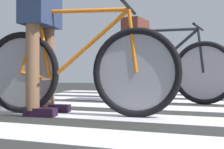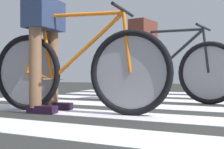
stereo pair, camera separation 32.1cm
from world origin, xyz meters
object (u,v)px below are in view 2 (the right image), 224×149
(cyclist_1_of_2, at_px, (45,39))
(cyclist_2_of_2, at_px, (144,49))
(bicycle_1_of_2, at_px, (75,69))
(bicycle_2_of_2, at_px, (166,71))

(cyclist_1_of_2, bearing_deg, cyclist_2_of_2, 67.03)
(cyclist_1_of_2, bearing_deg, bicycle_1_of_2, -0.00)
(bicycle_1_of_2, distance_m, cyclist_1_of_2, 0.42)
(cyclist_1_of_2, distance_m, cyclist_2_of_2, 1.49)
(bicycle_1_of_2, relative_size, cyclist_1_of_2, 1.68)
(cyclist_2_of_2, bearing_deg, cyclist_1_of_2, -100.74)
(cyclist_1_of_2, height_order, cyclist_2_of_2, cyclist_1_of_2)
(bicycle_1_of_2, height_order, cyclist_2_of_2, cyclist_2_of_2)
(cyclist_1_of_2, distance_m, bicycle_2_of_2, 1.60)
(cyclist_2_of_2, bearing_deg, bicycle_2_of_2, 0.00)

